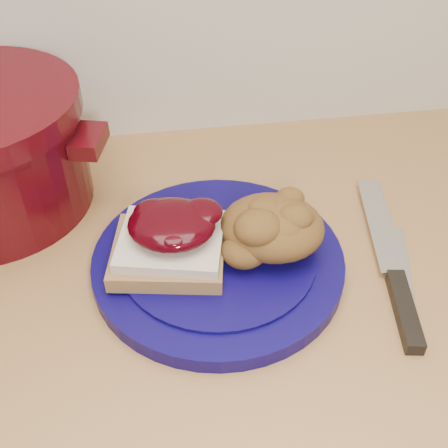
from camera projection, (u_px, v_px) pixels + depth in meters
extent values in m
cylinder|color=#0A0445|center=(218.00, 262.00, 0.66)|extent=(0.36, 0.36, 0.02)
cube|color=olive|center=(169.00, 252.00, 0.64)|extent=(0.14, 0.13, 0.02)
cube|color=beige|center=(171.00, 241.00, 0.63)|extent=(0.13, 0.12, 0.01)
ellipsoid|color=black|center=(171.00, 224.00, 0.62)|extent=(0.12, 0.11, 0.03)
ellipsoid|color=brown|center=(272.00, 227.00, 0.64)|extent=(0.14, 0.13, 0.06)
cube|color=black|center=(405.00, 310.00, 0.61)|extent=(0.04, 0.11, 0.02)
cube|color=silver|center=(380.00, 223.00, 0.71)|extent=(0.06, 0.18, 0.00)
cube|color=silver|center=(405.00, 280.00, 0.65)|extent=(0.06, 0.17, 0.00)
cube|color=#3C060B|center=(89.00, 141.00, 0.68)|extent=(0.05, 0.07, 0.02)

